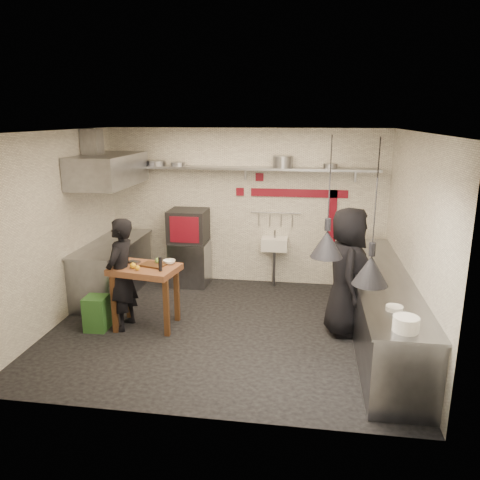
# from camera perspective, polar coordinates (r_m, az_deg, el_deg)

# --- Properties ---
(floor) EXTENTS (5.00, 5.00, 0.00)m
(floor) POSITION_cam_1_polar(r_m,az_deg,el_deg) (6.93, -1.74, -10.71)
(floor) COLOR black
(floor) RESTS_ON ground
(ceiling) EXTENTS (5.00, 5.00, 0.00)m
(ceiling) POSITION_cam_1_polar(r_m,az_deg,el_deg) (6.26, -1.94, 13.09)
(ceiling) COLOR beige
(ceiling) RESTS_ON floor
(wall_back) EXTENTS (5.00, 0.04, 2.80)m
(wall_back) POSITION_cam_1_polar(r_m,az_deg,el_deg) (8.48, 0.69, 4.03)
(wall_back) COLOR white
(wall_back) RESTS_ON floor
(wall_front) EXTENTS (5.00, 0.04, 2.80)m
(wall_front) POSITION_cam_1_polar(r_m,az_deg,el_deg) (4.50, -6.62, -5.97)
(wall_front) COLOR white
(wall_front) RESTS_ON floor
(wall_left) EXTENTS (0.04, 4.20, 2.80)m
(wall_left) POSITION_cam_1_polar(r_m,az_deg,el_deg) (7.32, -21.49, 1.24)
(wall_left) COLOR white
(wall_left) RESTS_ON floor
(wall_right) EXTENTS (0.04, 4.20, 2.80)m
(wall_right) POSITION_cam_1_polar(r_m,az_deg,el_deg) (6.50, 20.40, -0.26)
(wall_right) COLOR white
(wall_right) RESTS_ON floor
(red_band_horiz) EXTENTS (1.70, 0.02, 0.14)m
(red_band_horiz) POSITION_cam_1_polar(r_m,az_deg,el_deg) (8.34, 7.19, 5.69)
(red_band_horiz) COLOR maroon
(red_band_horiz) RESTS_ON wall_back
(red_band_vert) EXTENTS (0.14, 0.02, 1.10)m
(red_band_vert) POSITION_cam_1_polar(r_m,az_deg,el_deg) (8.44, 11.17, 2.31)
(red_band_vert) COLOR maroon
(red_band_vert) RESTS_ON wall_back
(red_tile_a) EXTENTS (0.14, 0.02, 0.14)m
(red_tile_a) POSITION_cam_1_polar(r_m,az_deg,el_deg) (8.35, 2.40, 7.67)
(red_tile_a) COLOR maroon
(red_tile_a) RESTS_ON wall_back
(red_tile_b) EXTENTS (0.14, 0.02, 0.14)m
(red_tile_b) POSITION_cam_1_polar(r_m,az_deg,el_deg) (8.43, 0.01, 5.90)
(red_tile_b) COLOR maroon
(red_tile_b) RESTS_ON wall_back
(back_shelf) EXTENTS (4.60, 0.34, 0.04)m
(back_shelf) POSITION_cam_1_polar(r_m,az_deg,el_deg) (8.20, 0.54, 8.75)
(back_shelf) COLOR slate
(back_shelf) RESTS_ON wall_back
(shelf_bracket_left) EXTENTS (0.04, 0.06, 0.24)m
(shelf_bracket_left) POSITION_cam_1_polar(r_m,az_deg,el_deg) (8.82, -11.78, 8.21)
(shelf_bracket_left) COLOR slate
(shelf_bracket_left) RESTS_ON wall_back
(shelf_bracket_mid) EXTENTS (0.04, 0.06, 0.24)m
(shelf_bracket_mid) POSITION_cam_1_polar(r_m,az_deg,el_deg) (8.36, 0.68, 8.17)
(shelf_bracket_mid) COLOR slate
(shelf_bracket_mid) RESTS_ON wall_back
(shelf_bracket_right) EXTENTS (0.04, 0.06, 0.24)m
(shelf_bracket_right) POSITION_cam_1_polar(r_m,az_deg,el_deg) (8.32, 13.88, 7.71)
(shelf_bracket_right) COLOR slate
(shelf_bracket_right) RESTS_ON wall_back
(pan_far_left) EXTENTS (0.37, 0.37, 0.09)m
(pan_far_left) POSITION_cam_1_polar(r_m,az_deg,el_deg) (8.55, -10.10, 9.21)
(pan_far_left) COLOR slate
(pan_far_left) RESTS_ON back_shelf
(pan_mid_left) EXTENTS (0.31, 0.31, 0.07)m
(pan_mid_left) POSITION_cam_1_polar(r_m,az_deg,el_deg) (8.44, -7.57, 9.17)
(pan_mid_left) COLOR slate
(pan_mid_left) RESTS_ON back_shelf
(stock_pot) EXTENTS (0.36, 0.36, 0.20)m
(stock_pot) POSITION_cam_1_polar(r_m,az_deg,el_deg) (8.12, 5.22, 9.48)
(stock_pot) COLOR slate
(stock_pot) RESTS_ON back_shelf
(pan_right) EXTENTS (0.29, 0.29, 0.08)m
(pan_right) POSITION_cam_1_polar(r_m,az_deg,el_deg) (8.12, 10.94, 8.85)
(pan_right) COLOR slate
(pan_right) RESTS_ON back_shelf
(oven_stand) EXTENTS (0.67, 0.61, 0.80)m
(oven_stand) POSITION_cam_1_polar(r_m,az_deg,el_deg) (8.58, -6.10, -2.82)
(oven_stand) COLOR slate
(oven_stand) RESTS_ON floor
(combi_oven) EXTENTS (0.67, 0.63, 0.58)m
(combi_oven) POSITION_cam_1_polar(r_m,az_deg,el_deg) (8.45, -6.30, 1.76)
(combi_oven) COLOR black
(combi_oven) RESTS_ON oven_stand
(oven_door) EXTENTS (0.52, 0.03, 0.46)m
(oven_door) POSITION_cam_1_polar(r_m,az_deg,el_deg) (8.16, -6.79, 1.26)
(oven_door) COLOR maroon
(oven_door) RESTS_ON combi_oven
(oven_glass) EXTENTS (0.32, 0.02, 0.34)m
(oven_glass) POSITION_cam_1_polar(r_m,az_deg,el_deg) (8.17, -6.57, 1.29)
(oven_glass) COLOR black
(oven_glass) RESTS_ON oven_door
(hand_sink) EXTENTS (0.46, 0.34, 0.22)m
(hand_sink) POSITION_cam_1_polar(r_m,az_deg,el_deg) (8.39, 4.24, -0.47)
(hand_sink) COLOR silver
(hand_sink) RESTS_ON wall_back
(sink_tap) EXTENTS (0.03, 0.03, 0.14)m
(sink_tap) POSITION_cam_1_polar(r_m,az_deg,el_deg) (8.35, 4.26, 0.72)
(sink_tap) COLOR slate
(sink_tap) RESTS_ON hand_sink
(sink_drain) EXTENTS (0.06, 0.06, 0.66)m
(sink_drain) POSITION_cam_1_polar(r_m,az_deg,el_deg) (8.48, 4.16, -3.41)
(sink_drain) COLOR slate
(sink_drain) RESTS_ON floor
(utensil_rail) EXTENTS (0.90, 0.02, 0.02)m
(utensil_rail) POSITION_cam_1_polar(r_m,az_deg,el_deg) (8.40, 4.38, 3.33)
(utensil_rail) COLOR slate
(utensil_rail) RESTS_ON wall_back
(counter_right) EXTENTS (0.70, 3.80, 0.90)m
(counter_right) POSITION_cam_1_polar(r_m,az_deg,el_deg) (6.74, 16.73, -7.98)
(counter_right) COLOR slate
(counter_right) RESTS_ON floor
(counter_right_top) EXTENTS (0.76, 3.90, 0.03)m
(counter_right_top) POSITION_cam_1_polar(r_m,az_deg,el_deg) (6.57, 17.03, -4.24)
(counter_right_top) COLOR slate
(counter_right_top) RESTS_ON counter_right
(plate_stack) EXTENTS (0.28, 0.28, 0.15)m
(plate_stack) POSITION_cam_1_polar(r_m,az_deg,el_deg) (4.96, 19.56, -9.63)
(plate_stack) COLOR silver
(plate_stack) RESTS_ON counter_right_top
(small_bowl_right) EXTENTS (0.23, 0.23, 0.05)m
(small_bowl_right) POSITION_cam_1_polar(r_m,az_deg,el_deg) (5.45, 18.31, -7.90)
(small_bowl_right) COLOR silver
(small_bowl_right) RESTS_ON counter_right_top
(counter_left) EXTENTS (0.70, 1.90, 0.90)m
(counter_left) POSITION_cam_1_polar(r_m,az_deg,el_deg) (8.31, -15.23, -3.50)
(counter_left) COLOR slate
(counter_left) RESTS_ON floor
(counter_left_top) EXTENTS (0.76, 2.00, 0.03)m
(counter_left_top) POSITION_cam_1_polar(r_m,az_deg,el_deg) (8.18, -15.44, -0.40)
(counter_left_top) COLOR slate
(counter_left_top) RESTS_ON counter_left
(extractor_hood) EXTENTS (0.78, 1.60, 0.50)m
(extractor_hood) POSITION_cam_1_polar(r_m,az_deg,el_deg) (7.94, -15.73, 8.22)
(extractor_hood) COLOR slate
(extractor_hood) RESTS_ON ceiling
(hood_duct) EXTENTS (0.28, 0.28, 0.50)m
(hood_duct) POSITION_cam_1_polar(r_m,az_deg,el_deg) (8.01, -17.59, 11.02)
(hood_duct) COLOR slate
(hood_duct) RESTS_ON ceiling
(green_bin) EXTENTS (0.32, 0.32, 0.50)m
(green_bin) POSITION_cam_1_polar(r_m,az_deg,el_deg) (7.11, -17.07, -8.53)
(green_bin) COLOR #2B5E26
(green_bin) RESTS_ON floor
(prep_table) EXTENTS (1.01, 0.78, 0.92)m
(prep_table) POSITION_cam_1_polar(r_m,az_deg,el_deg) (6.96, -11.35, -6.78)
(prep_table) COLOR brown
(prep_table) RESTS_ON floor
(cutting_board) EXTENTS (0.39, 0.32, 0.02)m
(cutting_board) POSITION_cam_1_polar(r_m,az_deg,el_deg) (6.81, -10.54, -2.99)
(cutting_board) COLOR #492B16
(cutting_board) RESTS_ON prep_table
(pepper_mill) EXTENTS (0.06, 0.06, 0.20)m
(pepper_mill) POSITION_cam_1_polar(r_m,az_deg,el_deg) (6.54, -9.70, -2.92)
(pepper_mill) COLOR black
(pepper_mill) RESTS_ON prep_table
(lemon_a) EXTENTS (0.10, 0.10, 0.09)m
(lemon_a) POSITION_cam_1_polar(r_m,az_deg,el_deg) (6.74, -12.92, -3.07)
(lemon_a) COLOR gold
(lemon_a) RESTS_ON prep_table
(lemon_b) EXTENTS (0.09, 0.09, 0.07)m
(lemon_b) POSITION_cam_1_polar(r_m,az_deg,el_deg) (6.64, -12.39, -3.33)
(lemon_b) COLOR gold
(lemon_b) RESTS_ON prep_table
(veg_ball) EXTENTS (0.11, 0.11, 0.09)m
(veg_ball) POSITION_cam_1_polar(r_m,az_deg,el_deg) (6.87, -9.96, -2.50)
(veg_ball) COLOR #709C43
(veg_ball) RESTS_ON prep_table
(steel_tray) EXTENTS (0.18, 0.14, 0.03)m
(steel_tray) POSITION_cam_1_polar(r_m,az_deg,el_deg) (6.98, -12.80, -2.66)
(steel_tray) COLOR slate
(steel_tray) RESTS_ON prep_table
(bowl) EXTENTS (0.18, 0.18, 0.06)m
(bowl) POSITION_cam_1_polar(r_m,az_deg,el_deg) (6.86, -8.61, -2.66)
(bowl) COLOR silver
(bowl) RESTS_ON prep_table
(heat_lamp_near) EXTENTS (0.39, 0.39, 1.38)m
(heat_lamp_near) POSITION_cam_1_polar(r_m,az_deg,el_deg) (5.32, 10.80, 5.07)
(heat_lamp_near) COLOR black
(heat_lamp_near) RESTS_ON ceiling
(heat_lamp_far) EXTENTS (0.50, 0.50, 1.52)m
(heat_lamp_far) POSITION_cam_1_polar(r_m,az_deg,el_deg) (4.92, 16.12, 3.11)
(heat_lamp_far) COLOR black
(heat_lamp_far) RESTS_ON ceiling
(chef_left) EXTENTS (0.43, 0.62, 1.63)m
(chef_left) POSITION_cam_1_polar(r_m,az_deg,el_deg) (6.87, -14.27, -4.09)
(chef_left) COLOR black
(chef_left) RESTS_ON floor
(chef_right) EXTENTS (0.58, 0.89, 1.81)m
(chef_right) POSITION_cam_1_polar(r_m,az_deg,el_deg) (6.65, 12.94, -3.81)
(chef_right) COLOR black
(chef_right) RESTS_ON floor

